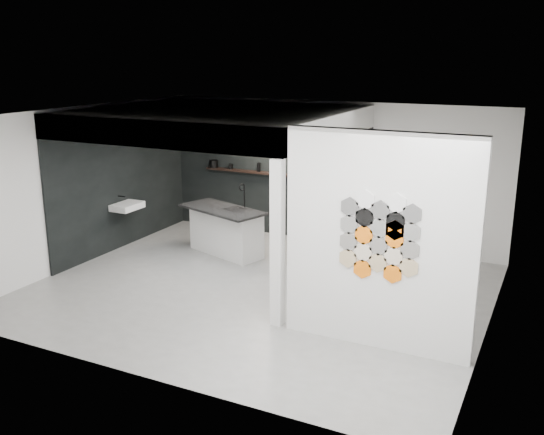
{
  "coord_description": "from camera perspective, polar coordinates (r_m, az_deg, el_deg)",
  "views": [
    {
      "loc": [
        4.21,
        -8.07,
        3.69
      ],
      "look_at": [
        0.1,
        0.3,
        1.15
      ],
      "focal_mm": 40.0,
      "sensor_mm": 36.0,
      "label": 1
    }
  ],
  "objects": [
    {
      "name": "kettle",
      "position": [
        11.94,
        4.97,
        4.13
      ],
      "size": [
        0.24,
        0.24,
        0.16
      ],
      "primitive_type": "ellipsoid",
      "rotation": [
        0.0,
        0.0,
        -0.33
      ],
      "color": "black",
      "rests_on": "display_shelf"
    },
    {
      "name": "hex_tile_cluster",
      "position": [
        7.57,
        10.1,
        -1.78
      ],
      "size": [
        1.04,
        0.02,
        1.16
      ],
      "color": "tan",
      "rests_on": "partition_panel"
    },
    {
      "name": "floor",
      "position": [
        9.82,
        -1.3,
        -6.86
      ],
      "size": [
        7.0,
        6.0,
        0.01
      ],
      "primitive_type": "cube",
      "color": "slate"
    },
    {
      "name": "utensil_cup",
      "position": [
        12.85,
        -3.91,
        4.83
      ],
      "size": [
        0.1,
        0.1,
        0.11
      ],
      "primitive_type": "cylinder",
      "rotation": [
        0.0,
        0.0,
        0.13
      ],
      "color": "black",
      "rests_on": "display_shelf"
    },
    {
      "name": "display_shelf",
      "position": [
        12.43,
        -0.17,
        4.16
      ],
      "size": [
        3.0,
        0.15,
        0.04
      ],
      "primitive_type": "cube",
      "color": "black",
      "rests_on": "bay_clad_back"
    },
    {
      "name": "wall_basin",
      "position": [
        11.93,
        -13.47,
        1.04
      ],
      "size": [
        0.4,
        0.6,
        0.12
      ],
      "primitive_type": "cube",
      "color": "silver",
      "rests_on": "bay_clad_left"
    },
    {
      "name": "partition_panel",
      "position": [
        7.69,
        10.0,
        -2.33
      ],
      "size": [
        2.45,
        0.15,
        2.8
      ],
      "primitive_type": "cube",
      "color": "silver",
      "rests_on": "floor"
    },
    {
      "name": "corner_column",
      "position": [
        8.23,
        0.51,
        -2.55
      ],
      "size": [
        0.16,
        0.16,
        2.35
      ],
      "primitive_type": "cube",
      "color": "silver",
      "rests_on": "floor"
    },
    {
      "name": "bottle_dark",
      "position": [
        12.53,
        -1.25,
        4.76
      ],
      "size": [
        0.08,
        0.08,
        0.18
      ],
      "primitive_type": "cylinder",
      "rotation": [
        0.0,
        0.0,
        -0.17
      ],
      "color": "black",
      "rests_on": "display_shelf"
    },
    {
      "name": "bulkhead",
      "position": [
        10.67,
        -5.16,
        9.05
      ],
      "size": [
        4.4,
        4.0,
        0.4
      ],
      "primitive_type": "cube",
      "color": "silver",
      "rests_on": "corner_column"
    },
    {
      "name": "fascia_beam",
      "position": [
        9.1,
        -11.48,
        7.74
      ],
      "size": [
        4.4,
        0.16,
        0.4
      ],
      "primitive_type": "cube",
      "color": "silver",
      "rests_on": "corner_column"
    },
    {
      "name": "glass_bowl",
      "position": [
        11.89,
        5.68,
        3.93
      ],
      "size": [
        0.18,
        0.18,
        0.1
      ],
      "primitive_type": "cylinder",
      "rotation": [
        0.0,
        0.0,
        0.29
      ],
      "color": "gray",
      "rests_on": "display_shelf"
    },
    {
      "name": "bay_clad_back",
      "position": [
        12.59,
        -0.37,
        3.72
      ],
      "size": [
        4.4,
        0.04,
        2.35
      ],
      "primitive_type": "cube",
      "color": "black",
      "rests_on": "floor"
    },
    {
      "name": "bay_clad_left",
      "position": [
        12.15,
        -13.81,
        2.85
      ],
      "size": [
        0.04,
        4.0,
        2.35
      ],
      "primitive_type": "cube",
      "color": "black",
      "rests_on": "floor"
    },
    {
      "name": "kitchen_island",
      "position": [
        11.44,
        -4.36,
        -1.19
      ],
      "size": [
        1.85,
        1.25,
        1.37
      ],
      "rotation": [
        0.0,
        0.0,
        -0.32
      ],
      "color": "silver",
      "rests_on": "floor"
    },
    {
      "name": "stockpot",
      "position": [
        13.06,
        -5.51,
        5.06
      ],
      "size": [
        0.24,
        0.24,
        0.15
      ],
      "primitive_type": "cylinder",
      "rotation": [
        0.0,
        0.0,
        0.37
      ],
      "color": "black",
      "rests_on": "display_shelf"
    },
    {
      "name": "glass_vase",
      "position": [
        11.89,
        5.68,
        4.0
      ],
      "size": [
        0.12,
        0.12,
        0.13
      ],
      "primitive_type": "cylinder",
      "rotation": [
        0.0,
        0.0,
        -0.29
      ],
      "color": "gray",
      "rests_on": "display_shelf"
    }
  ]
}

